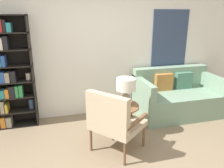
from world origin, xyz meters
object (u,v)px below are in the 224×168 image
armchair (113,119)px  table_lamp (126,88)px  side_table (120,108)px  couch (176,97)px  bookshelf (6,73)px

armchair → table_lamp: (0.31, 0.38, 0.31)m
armchair → side_table: armchair is taller
couch → armchair: bearing=-148.4°
armchair → side_table: (0.23, 0.40, -0.04)m
couch → side_table: size_ratio=2.69×
bookshelf → armchair: 2.04m
armchair → couch: (1.58, 0.98, -0.20)m
couch → table_lamp: table_lamp is taller
armchair → table_lamp: size_ratio=2.10×
armchair → couch: size_ratio=0.59×
bookshelf → couch: size_ratio=1.21×
armchair → side_table: bearing=60.2°
side_table → bookshelf: bearing=154.4°
bookshelf → table_lamp: size_ratio=4.29×
couch → side_table: couch is taller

